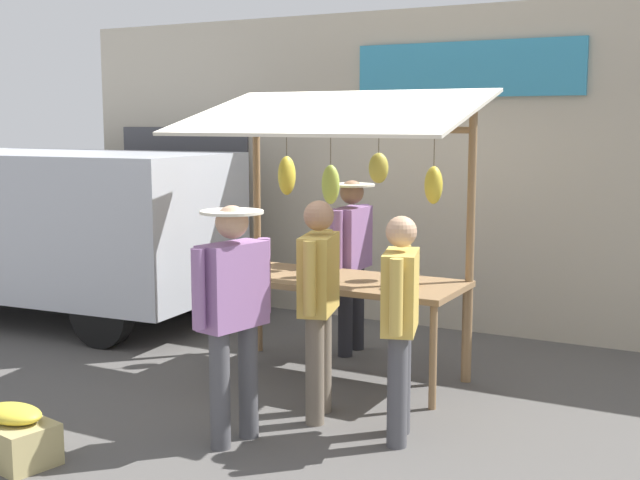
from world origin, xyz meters
TOP-DOWN VIEW (x-y plane):
  - ground_plane at (0.00, 0.00)m, footprint 40.00×40.00m
  - street_backdrop at (0.06, -2.20)m, footprint 9.00×0.30m
  - market_stall at (-0.01, -0.03)m, footprint 2.50×1.46m
  - vendor_with_sunhat at (0.22, -0.75)m, footprint 0.43×0.71m
  - shopper_with_ponytail at (-0.35, 0.97)m, footprint 0.35×0.68m
  - shopper_in_grey_tee at (-1.05, 1.09)m, footprint 0.35×0.66m
  - shopper_with_shopping_bag at (-0.07, 1.68)m, footprint 0.43×0.69m
  - parked_van at (4.19, -0.47)m, footprint 4.52×2.17m
  - produce_crate_near at (1.03, 2.64)m, footprint 0.65×0.48m

SIDE VIEW (x-z plane):
  - ground_plane at x=0.00m, z-range 0.00..0.00m
  - produce_crate_near at x=1.03m, z-range -0.02..0.37m
  - shopper_in_grey_tee at x=-1.05m, z-range 0.12..1.70m
  - shopper_with_ponytail at x=-0.35m, z-range 0.13..1.78m
  - shopper_with_shopping_bag at x=-0.07m, z-range 0.15..1.82m
  - vendor_with_sunhat at x=0.22m, z-range 0.16..1.83m
  - parked_van at x=4.19m, z-range 0.18..2.06m
  - market_stall at x=-0.01m, z-range 0.30..2.79m
  - street_backdrop at x=0.06m, z-range 0.00..3.40m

